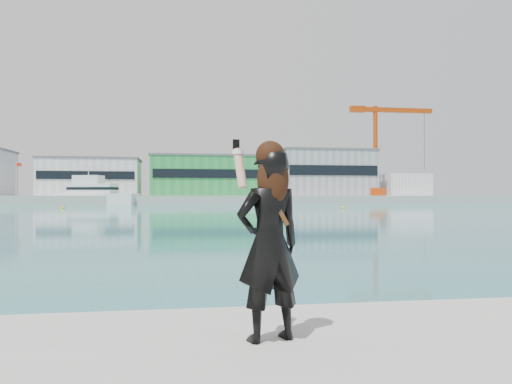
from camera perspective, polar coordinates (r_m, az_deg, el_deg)
The scene contains 12 objects.
far_quay at distance 134.36m, azimuth -8.87°, elevation -0.84°, with size 320.00×40.00×2.00m, color #9E9E99.
warehouse_white at distance 134.21m, azimuth -18.30°, elevation 1.63°, with size 24.48×15.35×9.50m.
warehouse_green at distance 132.70m, azimuth -5.41°, elevation 1.85°, with size 30.60×16.36×10.50m.
warehouse_grey_right at distance 138.45m, azimuth 7.94°, elevation 2.17°, with size 25.50×15.35×12.50m.
ancillary_shed at distance 144.46m, azimuth 16.55°, elevation 0.79°, with size 12.00×10.00×6.00m, color silver.
dock_crane at distance 137.79m, azimuth 13.95°, elevation 5.03°, with size 23.00×4.00×24.00m.
flagpole_left at distance 130.99m, azimuth -25.69°, elevation 1.60°, with size 1.28×0.16×8.00m.
flagpole_right at distance 127.40m, azimuth 1.13°, elevation 1.62°, with size 1.28×0.16×8.00m.
motor_yacht at distance 119.57m, azimuth -17.94°, elevation -0.18°, with size 19.39×10.72×8.73m.
buoy_near at distance 78.64m, azimuth 9.93°, elevation -1.87°, with size 0.50×0.50×0.50m, color #FFEB0D.
buoy_far at distance 82.71m, azimuth -21.18°, elevation -1.78°, with size 0.50×0.50×0.50m, color #FFEB0D.
woman at distance 4.15m, azimuth 1.51°, elevation -5.32°, with size 0.66×0.53×1.68m.
Camera 1 is at (-0.18, -4.36, 2.00)m, focal length 35.00 mm.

